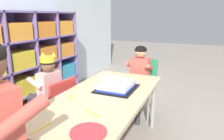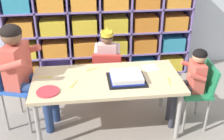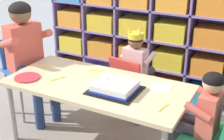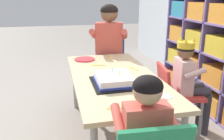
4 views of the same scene
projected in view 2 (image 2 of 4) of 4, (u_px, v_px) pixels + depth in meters
The scene contains 16 objects.
ground at pixel (107, 125), 2.90m from camera, with size 16.00×16.00×0.00m, color gray.
storage_cubby_shelf at pixel (101, 33), 3.64m from camera, with size 2.37×0.32×1.21m.
activity_table at pixel (107, 83), 2.66m from camera, with size 1.41×0.66×0.55m.
classroom_chair_blue at pixel (107, 69), 3.18m from camera, with size 0.38×0.39×0.62m.
child_with_crown at pixel (107, 53), 3.20m from camera, with size 0.32×0.32×0.85m.
classroom_chair_adult_side at pixel (15, 84), 2.73m from camera, with size 0.42×0.44×0.73m.
adult_helper_seated at pixel (23, 66), 2.62m from camera, with size 0.48×0.46×1.08m.
classroom_chair_guest_side at pixel (199, 88), 2.74m from camera, with size 0.32×0.37×0.67m.
guest_at_table_side at pixel (191, 78), 2.68m from camera, with size 0.31×0.31×0.84m.
birthday_cake_on_tray at pixel (127, 78), 2.60m from camera, with size 0.36×0.31×0.10m.
paper_plate_stack at pixel (48, 92), 2.43m from camera, with size 0.20×0.20×0.01m, color #DB333D.
paper_napkin_square at pixel (150, 68), 2.84m from camera, with size 0.15×0.15×0.00m, color white.
fork_near_cake_tray at pixel (91, 69), 2.81m from camera, with size 0.12×0.06×0.00m.
fork_near_child_seat at pixel (73, 85), 2.54m from camera, with size 0.07×0.13×0.00m.
fork_by_napkin at pixel (45, 77), 2.66m from camera, with size 0.14×0.02×0.00m.
fork_at_table_front_edge at pixel (169, 81), 2.60m from camera, with size 0.03×0.13×0.00m.
Camera 2 is at (-0.22, -2.28, 1.87)m, focal length 44.64 mm.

